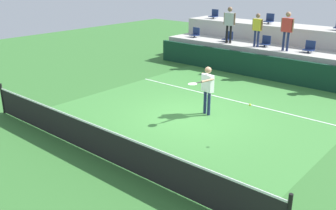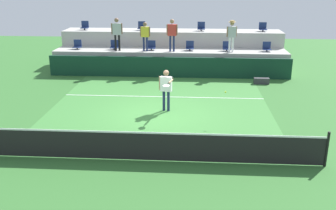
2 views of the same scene
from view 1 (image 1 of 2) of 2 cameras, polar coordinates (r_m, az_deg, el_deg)
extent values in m
plane|color=#336B2D|center=(12.96, 3.54, -1.75)|extent=(40.00, 40.00, 0.00)
cube|color=#3D7F38|center=(13.72, 6.07, -0.58)|extent=(9.00, 10.00, 0.01)
cube|color=white|center=(14.83, 9.18, 0.86)|extent=(9.00, 0.06, 0.00)
cylinder|color=black|center=(14.29, -23.73, 0.92)|extent=(0.08, 0.08, 1.07)
cube|color=black|center=(10.13, -10.34, -5.56)|extent=(10.40, 0.01, 0.87)
cube|color=white|center=(9.95, -10.49, -3.28)|extent=(10.40, 0.02, 0.05)
cube|color=#0F3323|center=(17.74, 15.47, 5.33)|extent=(13.00, 0.16, 1.10)
cube|color=#ADAAA3|center=(18.88, 17.23, 6.23)|extent=(13.00, 1.80, 1.25)
cube|color=#ADAAA3|center=(20.43, 19.44, 8.18)|extent=(13.00, 1.80, 2.10)
cylinder|color=#2D2D33|center=(21.24, 3.99, 10.32)|extent=(0.08, 0.08, 0.10)
cube|color=navy|center=(21.22, 4.00, 10.50)|extent=(0.44, 0.40, 0.04)
cube|color=navy|center=(21.34, 4.31, 11.11)|extent=(0.44, 0.04, 0.38)
cylinder|color=#2D2D33|center=(20.05, 8.93, 9.58)|extent=(0.08, 0.08, 0.10)
cube|color=navy|center=(20.04, 8.94, 9.78)|extent=(0.44, 0.40, 0.04)
cube|color=navy|center=(20.16, 9.25, 10.42)|extent=(0.44, 0.04, 0.38)
cylinder|color=#2D2D33|center=(19.04, 14.36, 8.69)|extent=(0.08, 0.08, 0.10)
cube|color=navy|center=(19.03, 14.38, 8.89)|extent=(0.44, 0.40, 0.04)
cube|color=navy|center=(19.16, 14.68, 9.57)|extent=(0.44, 0.04, 0.38)
cylinder|color=#2D2D33|center=(18.21, 20.43, 7.59)|extent=(0.08, 0.08, 0.10)
cube|color=navy|center=(18.20, 20.46, 7.80)|extent=(0.44, 0.40, 0.04)
cube|color=navy|center=(18.33, 20.74, 8.52)|extent=(0.44, 0.04, 0.38)
cylinder|color=#2D2D33|center=(22.58, 6.85, 12.96)|extent=(0.08, 0.08, 0.10)
cube|color=navy|center=(22.57, 6.85, 13.13)|extent=(0.44, 0.40, 0.04)
cube|color=navy|center=(22.70, 7.14, 13.69)|extent=(0.44, 0.04, 0.38)
cylinder|color=#2D2D33|center=(20.85, 14.91, 11.91)|extent=(0.08, 0.08, 0.10)
cube|color=navy|center=(20.85, 14.93, 12.10)|extent=(0.44, 0.40, 0.04)
cube|color=navy|center=(20.98, 15.21, 12.70)|extent=(0.44, 0.04, 0.38)
cylinder|color=navy|center=(13.13, 5.63, 0.42)|extent=(0.13, 0.13, 0.83)
cylinder|color=navy|center=(13.00, 6.20, 0.20)|extent=(0.13, 0.13, 0.83)
cube|color=white|center=(12.85, 6.02, 3.32)|extent=(0.48, 0.27, 0.59)
sphere|color=#A87A5B|center=(12.73, 6.09, 5.28)|extent=(0.27, 0.27, 0.23)
cylinder|color=#A87A5B|center=(13.02, 5.24, 3.65)|extent=(0.08, 0.08, 0.56)
cylinder|color=#A87A5B|center=(12.43, 5.99, 3.71)|extent=(0.18, 0.53, 0.07)
cylinder|color=black|center=(12.19, 4.74, 3.43)|extent=(0.09, 0.26, 0.04)
ellipsoid|color=silver|center=(12.01, 3.75, 3.21)|extent=(0.32, 0.37, 0.03)
cylinder|color=black|center=(19.64, 8.89, 10.53)|extent=(0.13, 0.13, 0.88)
cylinder|color=black|center=(19.57, 9.44, 10.47)|extent=(0.13, 0.13, 0.88)
cube|color=#B2B2B7|center=(19.50, 9.28, 12.69)|extent=(0.50, 0.25, 0.63)
sphere|color=#846047|center=(19.45, 9.36, 14.09)|extent=(0.27, 0.27, 0.24)
cylinder|color=#846047|center=(19.61, 8.53, 12.82)|extent=(0.08, 0.08, 0.59)
cylinder|color=#846047|center=(19.40, 10.05, 12.66)|extent=(0.08, 0.08, 0.59)
cylinder|color=navy|center=(18.90, 12.99, 9.76)|extent=(0.12, 0.12, 0.78)
cylinder|color=navy|center=(18.81, 13.45, 9.68)|extent=(0.12, 0.12, 0.78)
cube|color=yellow|center=(18.76, 13.38, 11.72)|extent=(0.43, 0.21, 0.55)
sphere|color=#846047|center=(18.71, 13.48, 13.01)|extent=(0.22, 0.22, 0.21)
cylinder|color=#846047|center=(18.88, 12.74, 11.87)|extent=(0.07, 0.07, 0.52)
cylinder|color=#846047|center=(18.63, 14.04, 11.67)|extent=(0.07, 0.07, 0.52)
cylinder|color=navy|center=(18.26, 17.07, 9.21)|extent=(0.11, 0.11, 0.86)
cylinder|color=navy|center=(18.18, 17.64, 9.11)|extent=(0.11, 0.11, 0.86)
cube|color=red|center=(18.12, 17.59, 11.45)|extent=(0.47, 0.19, 0.61)
sphere|color=#A87A5B|center=(18.06, 17.75, 12.92)|extent=(0.24, 0.24, 0.23)
cylinder|color=#A87A5B|center=(18.22, 16.82, 11.63)|extent=(0.07, 0.07, 0.58)
cylinder|color=#A87A5B|center=(18.01, 18.39, 11.38)|extent=(0.07, 0.07, 0.58)
sphere|color=#CCE033|center=(10.74, 12.29, 0.02)|extent=(0.07, 0.07, 0.07)
camera|label=2|loc=(7.58, -89.72, 4.50)|focal=41.62mm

